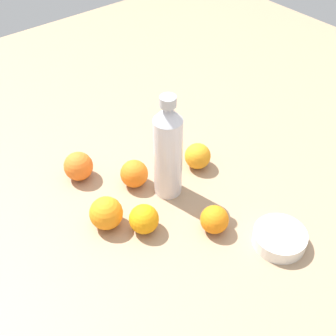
# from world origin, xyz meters

# --- Properties ---
(ground_plane) EXTENTS (2.40, 2.40, 0.00)m
(ground_plane) POSITION_xyz_m (0.00, 0.00, 0.00)
(ground_plane) COLOR #9E7F60
(water_bottle) EXTENTS (0.07, 0.07, 0.30)m
(water_bottle) POSITION_xyz_m (-0.01, 0.05, 0.14)
(water_bottle) COLOR silver
(water_bottle) RESTS_ON ground_plane
(orange_0) EXTENTS (0.07, 0.07, 0.07)m
(orange_0) POSITION_xyz_m (-0.01, -0.13, 0.04)
(orange_0) COLOR orange
(orange_0) RESTS_ON ground_plane
(orange_1) EXTENTS (0.07, 0.07, 0.07)m
(orange_1) POSITION_xyz_m (-0.14, -0.02, 0.04)
(orange_1) COLOR orange
(orange_1) RESTS_ON ground_plane
(orange_2) EXTENTS (0.08, 0.08, 0.08)m
(orange_2) POSITION_xyz_m (-0.07, 0.12, 0.04)
(orange_2) COLOR orange
(orange_2) RESTS_ON ground_plane
(orange_3) EXTENTS (0.07, 0.07, 0.07)m
(orange_3) POSITION_xyz_m (0.11, 0.07, 0.04)
(orange_3) COLOR orange
(orange_3) RESTS_ON ground_plane
(orange_4) EXTENTS (0.08, 0.08, 0.08)m
(orange_4) POSITION_xyz_m (-0.17, 0.24, 0.04)
(orange_4) COLOR orange
(orange_4) RESTS_ON ground_plane
(orange_5) EXTENTS (0.08, 0.08, 0.08)m
(orange_5) POSITION_xyz_m (-0.21, 0.05, 0.04)
(orange_5) COLOR orange
(orange_5) RESTS_ON ground_plane
(ceramic_bowl) EXTENTS (0.13, 0.13, 0.04)m
(ceramic_bowl) POSITION_xyz_m (0.08, -0.26, 0.02)
(ceramic_bowl) COLOR white
(ceramic_bowl) RESTS_ON ground_plane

